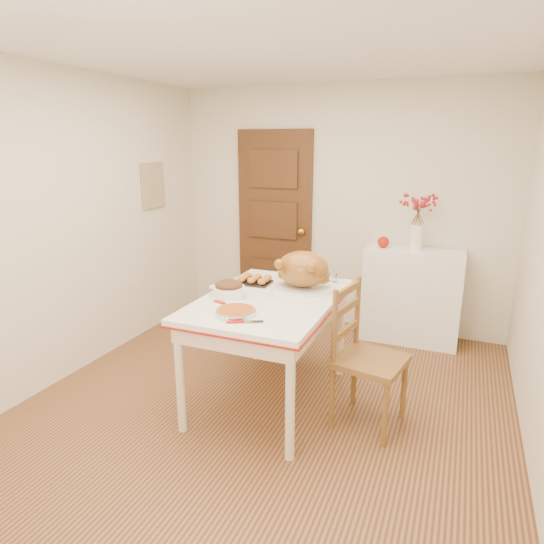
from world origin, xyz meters
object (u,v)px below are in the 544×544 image
at_px(chair_oak, 371,357).
at_px(pumpkin_pie, 236,311).
at_px(kitchen_table, 269,350).
at_px(turkey_platter, 303,271).
at_px(sideboard, 412,296).

bearing_deg(chair_oak, pumpkin_pie, 125.21).
bearing_deg(pumpkin_pie, kitchen_table, 80.71).
bearing_deg(kitchen_table, turkey_platter, 59.01).
bearing_deg(sideboard, chair_oak, -93.23).
bearing_deg(chair_oak, sideboard, 7.32).
bearing_deg(turkey_platter, kitchen_table, -114.20).
distance_m(sideboard, pumpkin_pie, 2.24).
relative_size(kitchen_table, chair_oak, 1.37).
distance_m(sideboard, turkey_platter, 1.58).
distance_m(kitchen_table, chair_oak, 0.77).
bearing_deg(turkey_platter, pumpkin_pie, -101.82).
xyz_separation_m(chair_oak, pumpkin_pie, (-0.83, -0.38, 0.35)).
bearing_deg(sideboard, pumpkin_pie, -114.71).
distance_m(turkey_platter, pumpkin_pie, 0.73).
bearing_deg(sideboard, turkey_platter, -117.62).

